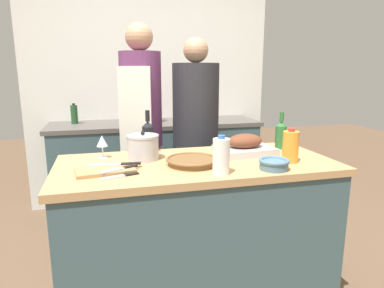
# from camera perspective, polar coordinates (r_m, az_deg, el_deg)

# --- Properties ---
(kitchen_island) EXTENTS (1.57, 0.72, 0.93)m
(kitchen_island) POSITION_cam_1_polar(r_m,az_deg,el_deg) (2.13, 0.75, -15.09)
(kitchen_island) COLOR #3D565B
(kitchen_island) RESTS_ON ground_plane
(back_counter) EXTENTS (2.08, 0.60, 0.93)m
(back_counter) POSITION_cam_1_polar(r_m,az_deg,el_deg) (3.55, -5.87, -3.77)
(back_counter) COLOR #3D565B
(back_counter) RESTS_ON ground_plane
(back_wall) EXTENTS (2.58, 0.10, 2.55)m
(back_wall) POSITION_cam_1_polar(r_m,az_deg,el_deg) (3.77, -6.96, 9.57)
(back_wall) COLOR silver
(back_wall) RESTS_ON ground_plane
(roasting_pan) EXTENTS (0.36, 0.28, 0.13)m
(roasting_pan) POSITION_cam_1_polar(r_m,az_deg,el_deg) (2.15, 8.78, -0.39)
(roasting_pan) COLOR #BCBCC1
(roasting_pan) RESTS_ON kitchen_island
(wicker_basket) EXTENTS (0.29, 0.29, 0.04)m
(wicker_basket) POSITION_cam_1_polar(r_m,az_deg,el_deg) (1.89, 0.01, -2.85)
(wicker_basket) COLOR brown
(wicker_basket) RESTS_ON kitchen_island
(cutting_board) EXTENTS (0.32, 0.21, 0.02)m
(cutting_board) POSITION_cam_1_polar(r_m,az_deg,el_deg) (1.82, -14.25, -4.28)
(cutting_board) COLOR #AD7F51
(cutting_board) RESTS_ON kitchen_island
(stock_pot) EXTENTS (0.19, 0.19, 0.17)m
(stock_pot) POSITION_cam_1_polar(r_m,az_deg,el_deg) (2.01, -8.15, -0.52)
(stock_pot) COLOR #B7B7BC
(stock_pot) RESTS_ON kitchen_island
(mixing_bowl) EXTENTS (0.16, 0.16, 0.06)m
(mixing_bowl) POSITION_cam_1_polar(r_m,az_deg,el_deg) (1.85, 13.51, -3.20)
(mixing_bowl) COLOR slate
(mixing_bowl) RESTS_ON kitchen_island
(juice_jug) EXTENTS (0.09, 0.09, 0.19)m
(juice_jug) POSITION_cam_1_polar(r_m,az_deg,el_deg) (2.01, 16.10, -0.42)
(juice_jug) COLOR orange
(juice_jug) RESTS_ON kitchen_island
(milk_jug) EXTENTS (0.09, 0.09, 0.20)m
(milk_jug) POSITION_cam_1_polar(r_m,az_deg,el_deg) (1.71, 4.88, -2.05)
(milk_jug) COLOR white
(milk_jug) RESTS_ON kitchen_island
(wine_bottle_green) EXTENTS (0.07, 0.07, 0.27)m
(wine_bottle_green) POSITION_cam_1_polar(r_m,az_deg,el_deg) (2.16, -7.34, 1.29)
(wine_bottle_green) COLOR black
(wine_bottle_green) RESTS_ON kitchen_island
(wine_bottle_dark) EXTENTS (0.07, 0.07, 0.24)m
(wine_bottle_dark) POSITION_cam_1_polar(r_m,az_deg,el_deg) (2.34, 14.58, 1.59)
(wine_bottle_dark) COLOR #28662D
(wine_bottle_dark) RESTS_ON kitchen_island
(wine_glass_left) EXTENTS (0.07, 0.07, 0.14)m
(wine_glass_left) POSITION_cam_1_polar(r_m,az_deg,el_deg) (2.09, -14.76, 0.34)
(wine_glass_left) COLOR silver
(wine_glass_left) RESTS_ON kitchen_island
(knife_chef) EXTENTS (0.28, 0.06, 0.01)m
(knife_chef) POSITION_cam_1_polar(r_m,az_deg,el_deg) (1.87, -12.47, -3.30)
(knife_chef) COLOR #B7B7BC
(knife_chef) RESTS_ON cutting_board
(knife_paring) EXTENTS (0.19, 0.12, 0.01)m
(knife_paring) POSITION_cam_1_polar(r_m,az_deg,el_deg) (1.79, -11.80, -4.02)
(knife_paring) COLOR #B7B7BC
(knife_paring) RESTS_ON cutting_board
(knife_bread) EXTENTS (0.19, 0.08, 0.01)m
(knife_bread) POSITION_cam_1_polar(r_m,az_deg,el_deg) (1.73, -11.69, -5.23)
(knife_bread) COLOR #B7B7BC
(knife_bread) RESTS_ON kitchen_island
(stand_mixer) EXTENTS (0.18, 0.14, 0.35)m
(stand_mixer) POSITION_cam_1_polar(r_m,az_deg,el_deg) (3.42, -7.15, 5.98)
(stand_mixer) COLOR #B22323
(stand_mixer) RESTS_ON back_counter
(condiment_bottle_tall) EXTENTS (0.05, 0.05, 0.16)m
(condiment_bottle_tall) POSITION_cam_1_polar(r_m,az_deg,el_deg) (3.47, -1.07, 4.97)
(condiment_bottle_tall) COLOR maroon
(condiment_bottle_tall) RESTS_ON back_counter
(condiment_bottle_short) EXTENTS (0.06, 0.06, 0.20)m
(condiment_bottle_short) POSITION_cam_1_polar(r_m,az_deg,el_deg) (3.51, -19.03, 4.71)
(condiment_bottle_short) COLOR #234C28
(condiment_bottle_short) RESTS_ON back_counter
(person_cook_aproned) EXTENTS (0.33, 0.35, 1.79)m
(person_cook_aproned) POSITION_cam_1_polar(r_m,az_deg,el_deg) (2.70, -8.38, 2.73)
(person_cook_aproned) COLOR beige
(person_cook_aproned) RESTS_ON ground_plane
(person_cook_guest) EXTENTS (0.37, 0.37, 1.70)m
(person_cook_guest) POSITION_cam_1_polar(r_m,az_deg,el_deg) (2.82, 0.60, 1.78)
(person_cook_guest) COLOR beige
(person_cook_guest) RESTS_ON ground_plane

